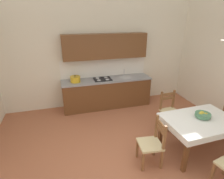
{
  "coord_description": "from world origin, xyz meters",
  "views": [
    {
      "loc": [
        -1.13,
        -2.59,
        2.67
      ],
      "look_at": [
        -0.06,
        1.2,
        1.07
      ],
      "focal_mm": 29.26,
      "sensor_mm": 36.0,
      "label": 1
    }
  ],
  "objects_px": {
    "dining_table": "(200,124)",
    "dining_chair_kitchen_side": "(170,111)",
    "dining_chair_tv_side": "(152,144)",
    "kitchen_cabinetry": "(106,80)",
    "fruit_bowl": "(203,115)"
  },
  "relations": [
    {
      "from": "kitchen_cabinetry",
      "to": "dining_chair_kitchen_side",
      "type": "bearing_deg",
      "value": -51.98
    },
    {
      "from": "dining_table",
      "to": "dining_chair_tv_side",
      "type": "xyz_separation_m",
      "value": [
        -1.08,
        -0.06,
        -0.19
      ]
    },
    {
      "from": "dining_table",
      "to": "fruit_bowl",
      "type": "height_order",
      "value": "fruit_bowl"
    },
    {
      "from": "dining_chair_kitchen_side",
      "to": "dining_table",
      "type": "bearing_deg",
      "value": -86.15
    },
    {
      "from": "dining_table",
      "to": "dining_chair_tv_side",
      "type": "height_order",
      "value": "dining_chair_tv_side"
    },
    {
      "from": "dining_chair_kitchen_side",
      "to": "dining_chair_tv_side",
      "type": "bearing_deg",
      "value": -134.74
    },
    {
      "from": "dining_table",
      "to": "dining_chair_kitchen_side",
      "type": "bearing_deg",
      "value": 93.85
    },
    {
      "from": "dining_chair_tv_side",
      "to": "dining_chair_kitchen_side",
      "type": "relative_size",
      "value": 1.0
    },
    {
      "from": "kitchen_cabinetry",
      "to": "dining_table",
      "type": "relative_size",
      "value": 1.85
    },
    {
      "from": "dining_chair_tv_side",
      "to": "fruit_bowl",
      "type": "relative_size",
      "value": 3.1
    },
    {
      "from": "dining_table",
      "to": "dining_chair_tv_side",
      "type": "relative_size",
      "value": 1.56
    },
    {
      "from": "dining_chair_kitchen_side",
      "to": "fruit_bowl",
      "type": "bearing_deg",
      "value": -81.23
    },
    {
      "from": "dining_chair_tv_side",
      "to": "dining_chair_kitchen_side",
      "type": "bearing_deg",
      "value": 45.26
    },
    {
      "from": "kitchen_cabinetry",
      "to": "fruit_bowl",
      "type": "xyz_separation_m",
      "value": [
        1.38,
        -2.49,
        -0.04
      ]
    },
    {
      "from": "dining_chair_tv_side",
      "to": "dining_table",
      "type": "bearing_deg",
      "value": 3.14
    }
  ]
}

